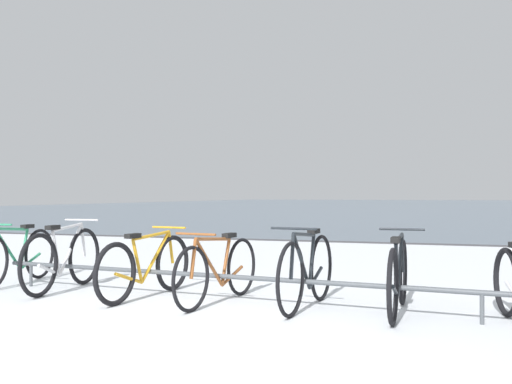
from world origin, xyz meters
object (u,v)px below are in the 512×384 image
at_px(bicycle_0, 17,256).
at_px(bicycle_2, 146,266).
at_px(bicycle_1, 63,259).
at_px(bicycle_5, 398,276).
at_px(bicycle_4, 307,271).
at_px(bicycle_3, 218,270).

xyz_separation_m(bicycle_0, bicycle_2, (2.06, -0.33, -0.01)).
bearing_deg(bicycle_1, bicycle_0, 166.26).
bearing_deg(bicycle_2, bicycle_0, 170.87).
xyz_separation_m(bicycle_0, bicycle_5, (4.80, -0.35, 0.00)).
xyz_separation_m(bicycle_4, bicycle_5, (0.90, 0.01, -0.02)).
height_order(bicycle_0, bicycle_2, bicycle_0).
bearing_deg(bicycle_2, bicycle_1, 174.34).
distance_m(bicycle_0, bicycle_5, 4.81).
relative_size(bicycle_4, bicycle_5, 0.98).
bearing_deg(bicycle_4, bicycle_1, 177.29).
height_order(bicycle_1, bicycle_2, bicycle_1).
relative_size(bicycle_0, bicycle_3, 1.00).
height_order(bicycle_0, bicycle_3, bicycle_0).
distance_m(bicycle_4, bicycle_5, 0.90).
xyz_separation_m(bicycle_2, bicycle_4, (1.84, -0.03, 0.03)).
height_order(bicycle_3, bicycle_5, bicycle_5).
relative_size(bicycle_1, bicycle_3, 0.99).
bearing_deg(bicycle_5, bicycle_1, 178.04).
bearing_deg(bicycle_2, bicycle_5, -0.35).
height_order(bicycle_2, bicycle_5, bicycle_5).
xyz_separation_m(bicycle_1, bicycle_4, (3.03, -0.14, 0.00)).
height_order(bicycle_4, bicycle_5, bicycle_4).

